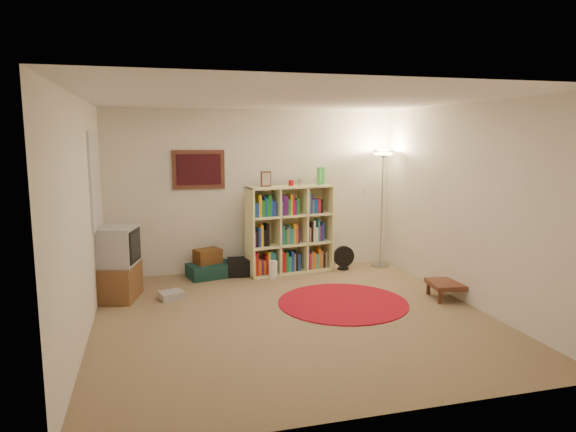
% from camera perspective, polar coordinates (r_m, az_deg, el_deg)
% --- Properties ---
extents(room, '(4.54, 4.54, 2.54)m').
position_cam_1_polar(room, '(5.86, -0.06, 0.69)').
color(room, '#866D4E').
rests_on(room, ground).
extents(bookshelf, '(1.39, 0.60, 1.62)m').
position_cam_1_polar(bookshelf, '(7.89, 0.06, -1.66)').
color(bookshelf, '#FFFCAA').
rests_on(bookshelf, ground).
extents(floor_lamp, '(0.36, 0.36, 1.88)m').
position_cam_1_polar(floor_lamp, '(8.27, 10.50, 5.00)').
color(floor_lamp, '#BAB9BE').
rests_on(floor_lamp, ground).
extents(floor_fan, '(0.33, 0.18, 0.38)m').
position_cam_1_polar(floor_fan, '(8.18, 6.21, -4.64)').
color(floor_fan, black).
rests_on(floor_fan, ground).
extents(tv_stand, '(0.60, 0.74, 0.95)m').
position_cam_1_polar(tv_stand, '(6.99, -18.35, -5.12)').
color(tv_stand, brown).
rests_on(tv_stand, ground).
extents(dvd_box, '(0.35, 0.32, 0.10)m').
position_cam_1_polar(dvd_box, '(6.91, -12.83, -8.57)').
color(dvd_box, '#ADADB1').
rests_on(dvd_box, ground).
extents(suitcase, '(0.72, 0.56, 0.21)m').
position_cam_1_polar(suitcase, '(7.81, -8.67, -6.00)').
color(suitcase, '#11312C').
rests_on(suitcase, ground).
extents(wicker_basket, '(0.45, 0.39, 0.21)m').
position_cam_1_polar(wicker_basket, '(7.80, -8.92, -4.43)').
color(wicker_basket, '#5C3517').
rests_on(wicker_basket, suitcase).
extents(duffel_bag, '(0.40, 0.35, 0.26)m').
position_cam_1_polar(duffel_bag, '(7.85, -5.37, -5.66)').
color(duffel_bag, black).
rests_on(duffel_bag, ground).
extents(paper_towel, '(0.14, 0.14, 0.26)m').
position_cam_1_polar(paper_towel, '(7.68, -1.67, -5.96)').
color(paper_towel, white).
rests_on(paper_towel, ground).
extents(red_rug, '(1.65, 1.65, 0.01)m').
position_cam_1_polar(red_rug, '(6.63, 6.12, -9.54)').
color(red_rug, maroon).
rests_on(red_rug, ground).
extents(side_table, '(0.56, 0.56, 0.22)m').
position_cam_1_polar(side_table, '(7.03, 17.43, -7.29)').
color(side_table, '#4C261A').
rests_on(side_table, ground).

